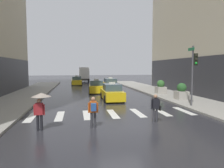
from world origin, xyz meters
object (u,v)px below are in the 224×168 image
object	(u,v)px
pedestrian_with_umbrella	(41,101)
pedestrian_with_handbag	(156,107)
pedestrian_with_backpack	(93,110)
taxi_third	(110,84)
taxi_fourth	(77,81)
box_truck	(84,74)
planter_near_corner	(182,92)
planter_mid_block	(161,87)
taxi_lead	(112,93)
taxi_second	(96,87)
traffic_light_pole	(194,67)

from	to	relation	value
pedestrian_with_umbrella	pedestrian_with_handbag	size ratio (longest dim) A/B	1.18
pedestrian_with_umbrella	pedestrian_with_handbag	world-z (taller)	pedestrian_with_umbrella
pedestrian_with_backpack	taxi_third	bearing A→B (deg)	77.66
taxi_fourth	pedestrian_with_backpack	bearing A→B (deg)	-88.33
box_truck	pedestrian_with_handbag	size ratio (longest dim) A/B	4.61
planter_near_corner	planter_mid_block	distance (m)	4.71
taxi_fourth	pedestrian_with_backpack	world-z (taller)	taxi_fourth
taxi_third	box_truck	size ratio (longest dim) A/B	0.61
pedestrian_with_umbrella	planter_near_corner	bearing A→B (deg)	31.44
pedestrian_with_handbag	planter_mid_block	xyz separation A→B (m)	(5.42, 11.53, -0.06)
taxi_lead	pedestrian_with_backpack	world-z (taller)	taxi_lead
taxi_second	pedestrian_with_umbrella	bearing A→B (deg)	-105.76
taxi_third	pedestrian_with_umbrella	world-z (taller)	pedestrian_with_umbrella
box_truck	pedestrian_with_handbag	bearing A→B (deg)	-85.81
taxi_second	taxi_fourth	distance (m)	12.88
box_truck	pedestrian_with_backpack	world-z (taller)	box_truck
taxi_fourth	pedestrian_with_umbrella	xyz separation A→B (m)	(-1.85, -28.08, 0.79)
box_truck	taxi_lead	bearing A→B (deg)	-86.72
taxi_lead	box_truck	size ratio (longest dim) A/B	0.60
planter_mid_block	pedestrian_with_backpack	bearing A→B (deg)	-127.42
planter_mid_block	pedestrian_with_umbrella	bearing A→B (deg)	-134.59
taxi_third	planter_mid_block	xyz separation A→B (m)	(4.91, -7.28, 0.15)
taxi_second	taxi_third	world-z (taller)	same
taxi_fourth	traffic_light_pole	bearing A→B (deg)	-68.93
taxi_third	box_truck	bearing A→B (deg)	100.19
pedestrian_with_handbag	pedestrian_with_umbrella	bearing A→B (deg)	-176.24
taxi_lead	taxi_second	xyz separation A→B (m)	(-0.92, 6.47, 0.00)
taxi_second	pedestrian_with_umbrella	xyz separation A→B (m)	(-4.36, -15.44, 0.79)
taxi_second	taxi_third	bearing A→B (deg)	56.50
taxi_lead	pedestrian_with_backpack	size ratio (longest dim) A/B	2.76
taxi_lead	taxi_fourth	bearing A→B (deg)	100.18
taxi_second	pedestrian_with_handbag	distance (m)	15.16
taxi_fourth	box_truck	size ratio (longest dim) A/B	0.60
traffic_light_pole	taxi_fourth	bearing A→B (deg)	111.07
traffic_light_pole	planter_near_corner	world-z (taller)	traffic_light_pole
pedestrian_with_backpack	planter_mid_block	distance (m)	15.00
pedestrian_with_umbrella	pedestrian_with_handbag	xyz separation A→B (m)	(6.36, 0.42, -0.58)
planter_near_corner	taxi_fourth	bearing A→B (deg)	115.62
pedestrian_with_umbrella	pedestrian_with_backpack	bearing A→B (deg)	0.84
taxi_lead	pedestrian_with_umbrella	xyz separation A→B (m)	(-5.28, -8.98, 0.79)
taxi_third	taxi_fourth	distance (m)	10.17
traffic_light_pole	pedestrian_with_backpack	bearing A→B (deg)	-154.05
pedestrian_with_backpack	traffic_light_pole	bearing A→B (deg)	25.95
taxi_third	taxi_fourth	world-z (taller)	same
pedestrian_with_handbag	taxi_lead	bearing A→B (deg)	97.15
taxi_second	pedestrian_with_backpack	world-z (taller)	taxi_second
pedestrian_with_handbag	traffic_light_pole	bearing A→B (deg)	38.18
traffic_light_pole	box_truck	size ratio (longest dim) A/B	0.63
traffic_light_pole	taxi_third	distance (m)	15.88
taxi_lead	traffic_light_pole	bearing A→B (deg)	-39.90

